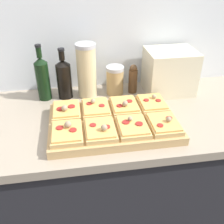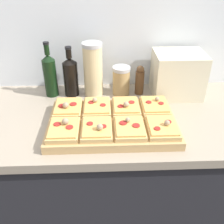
% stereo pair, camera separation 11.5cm
% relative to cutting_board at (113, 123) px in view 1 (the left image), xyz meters
% --- Properties ---
extents(wall_back, '(6.00, 0.06, 2.50)m').
position_rel_cutting_board_xyz_m(wall_back, '(-0.01, 0.45, 0.33)').
color(wall_back, silver).
rests_on(wall_back, ground_plane).
extents(kitchen_counter, '(2.63, 0.67, 0.90)m').
position_rel_cutting_board_xyz_m(kitchen_counter, '(-0.01, 0.10, -0.47)').
color(kitchen_counter, '#232328').
rests_on(kitchen_counter, ground_plane).
extents(cutting_board, '(0.55, 0.36, 0.04)m').
position_rel_cutting_board_xyz_m(cutting_board, '(0.00, 0.00, 0.00)').
color(cutting_board, tan).
rests_on(cutting_board, kitchen_counter).
extents(pizza_slice_back_left, '(0.12, 0.16, 0.06)m').
position_rel_cutting_board_xyz_m(pizza_slice_back_left, '(-0.20, 0.08, 0.03)').
color(pizza_slice_back_left, tan).
rests_on(pizza_slice_back_left, cutting_board).
extents(pizza_slice_back_midleft, '(0.12, 0.16, 0.05)m').
position_rel_cutting_board_xyz_m(pizza_slice_back_midleft, '(-0.07, 0.09, 0.03)').
color(pizza_slice_back_midleft, tan).
rests_on(pizza_slice_back_midleft, cutting_board).
extents(pizza_slice_back_midright, '(0.12, 0.16, 0.05)m').
position_rel_cutting_board_xyz_m(pizza_slice_back_midright, '(0.07, 0.08, 0.03)').
color(pizza_slice_back_midright, tan).
rests_on(pizza_slice_back_midright, cutting_board).
extents(pizza_slice_back_right, '(0.12, 0.16, 0.05)m').
position_rel_cutting_board_xyz_m(pizza_slice_back_right, '(0.20, 0.09, 0.03)').
color(pizza_slice_back_right, tan).
rests_on(pizza_slice_back_right, cutting_board).
extents(pizza_slice_front_left, '(0.12, 0.16, 0.06)m').
position_rel_cutting_board_xyz_m(pizza_slice_front_left, '(-0.20, -0.08, 0.03)').
color(pizza_slice_front_left, tan).
rests_on(pizza_slice_front_left, cutting_board).
extents(pizza_slice_front_midleft, '(0.12, 0.16, 0.05)m').
position_rel_cutting_board_xyz_m(pizza_slice_front_midleft, '(-0.07, -0.09, 0.03)').
color(pizza_slice_front_midleft, tan).
rests_on(pizza_slice_front_midleft, cutting_board).
extents(pizza_slice_front_midright, '(0.12, 0.16, 0.05)m').
position_rel_cutting_board_xyz_m(pizza_slice_front_midright, '(0.07, -0.08, 0.03)').
color(pizza_slice_front_midright, tan).
rests_on(pizza_slice_front_midright, cutting_board).
extents(pizza_slice_front_right, '(0.12, 0.16, 0.05)m').
position_rel_cutting_board_xyz_m(pizza_slice_front_right, '(0.20, -0.09, 0.03)').
color(pizza_slice_front_right, tan).
rests_on(pizza_slice_front_right, cutting_board).
extents(olive_oil_bottle, '(0.07, 0.07, 0.29)m').
position_rel_cutting_board_xyz_m(olive_oil_bottle, '(-0.31, 0.31, 0.10)').
color(olive_oil_bottle, black).
rests_on(olive_oil_bottle, kitchen_counter).
extents(wine_bottle, '(0.08, 0.08, 0.26)m').
position_rel_cutting_board_xyz_m(wine_bottle, '(-0.20, 0.31, 0.09)').
color(wine_bottle, black).
rests_on(wine_bottle, kitchen_counter).
extents(grain_jar_tall, '(0.10, 0.10, 0.28)m').
position_rel_cutting_board_xyz_m(grain_jar_tall, '(-0.09, 0.31, 0.12)').
color(grain_jar_tall, beige).
rests_on(grain_jar_tall, kitchen_counter).
extents(grain_jar_short, '(0.09, 0.09, 0.15)m').
position_rel_cutting_board_xyz_m(grain_jar_short, '(0.06, 0.31, 0.06)').
color(grain_jar_short, tan).
rests_on(grain_jar_short, kitchen_counter).
extents(pepper_mill, '(0.05, 0.05, 0.16)m').
position_rel_cutting_board_xyz_m(pepper_mill, '(0.16, 0.31, 0.06)').
color(pepper_mill, brown).
rests_on(pepper_mill, kitchen_counter).
extents(toaster_oven, '(0.27, 0.21, 0.23)m').
position_rel_cutting_board_xyz_m(toaster_oven, '(0.35, 0.29, 0.10)').
color(toaster_oven, beige).
rests_on(toaster_oven, kitchen_counter).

